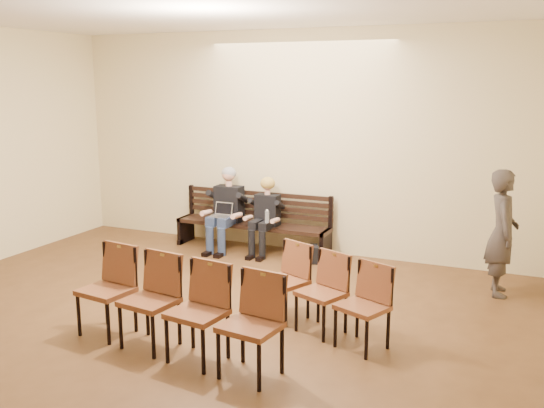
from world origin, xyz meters
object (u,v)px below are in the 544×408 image
(bench, at_px, (252,236))
(passerby, at_px, (503,223))
(water_bottle, at_px, (267,223))
(chair_row_back, at_px, (173,308))
(chair_row_front, at_px, (321,294))
(seated_woman, at_px, (265,221))
(laptop, at_px, (220,218))
(seated_man, at_px, (226,209))
(bag, at_px, (306,254))

(bench, bearing_deg, passerby, -8.94)
(water_bottle, distance_m, chair_row_back, 3.46)
(passerby, bearing_deg, chair_row_front, 130.01)
(seated_woman, height_order, water_bottle, seated_woman)
(laptop, relative_size, water_bottle, 1.42)
(water_bottle, height_order, passerby, passerby)
(chair_row_front, xyz_separation_m, chair_row_back, (-1.19, -1.10, 0.05))
(seated_man, xyz_separation_m, seated_woman, (0.69, 0.00, -0.12))
(seated_woman, distance_m, chair_row_back, 3.70)
(seated_woman, distance_m, chair_row_front, 3.13)
(water_bottle, bearing_deg, bench, 140.69)
(passerby, bearing_deg, water_bottle, 75.30)
(seated_woman, relative_size, chair_row_front, 0.68)
(seated_man, relative_size, seated_woman, 1.22)
(bag, height_order, chair_row_back, chair_row_back)
(bench, relative_size, laptop, 8.57)
(laptop, relative_size, bag, 0.85)
(chair_row_front, bearing_deg, seated_man, 157.25)
(chair_row_front, bearing_deg, bench, 150.91)
(seated_woman, xyz_separation_m, passerby, (3.53, -0.48, 0.40))
(chair_row_back, bearing_deg, seated_man, 117.53)
(seated_man, height_order, seated_woman, seated_man)
(bag, distance_m, chair_row_back, 3.47)
(passerby, bearing_deg, seated_woman, 71.95)
(water_bottle, height_order, chair_row_back, chair_row_back)
(laptop, bearing_deg, bag, -5.16)
(seated_woman, xyz_separation_m, laptop, (-0.68, -0.22, 0.02))
(laptop, distance_m, chair_row_front, 3.41)
(laptop, xyz_separation_m, water_bottle, (0.82, 0.00, -0.00))
(seated_man, relative_size, bag, 3.71)
(laptop, distance_m, chair_row_back, 3.66)
(seated_woman, relative_size, passerby, 0.58)
(bag, relative_size, chair_row_front, 0.22)
(seated_man, relative_size, chair_row_front, 0.83)
(bench, distance_m, seated_woman, 0.44)
(laptop, distance_m, bag, 1.52)
(chair_row_back, bearing_deg, seated_woman, 107.45)
(passerby, height_order, chair_row_back, passerby)
(water_bottle, xyz_separation_m, chair_row_front, (1.69, -2.32, -0.11))
(laptop, xyz_separation_m, passerby, (4.21, -0.26, 0.38))
(bench, height_order, chair_row_back, chair_row_back)
(seated_woman, height_order, passerby, passerby)
(seated_man, bearing_deg, chair_row_back, -70.17)
(seated_man, distance_m, passerby, 4.26)
(seated_man, relative_size, laptop, 4.36)
(seated_man, distance_m, chair_row_back, 3.88)
(bench, xyz_separation_m, chair_row_back, (0.91, -3.77, 0.26))
(seated_man, relative_size, passerby, 0.70)
(seated_woman, distance_m, bag, 0.90)
(laptop, xyz_separation_m, chair_row_back, (1.31, -3.42, -0.07))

